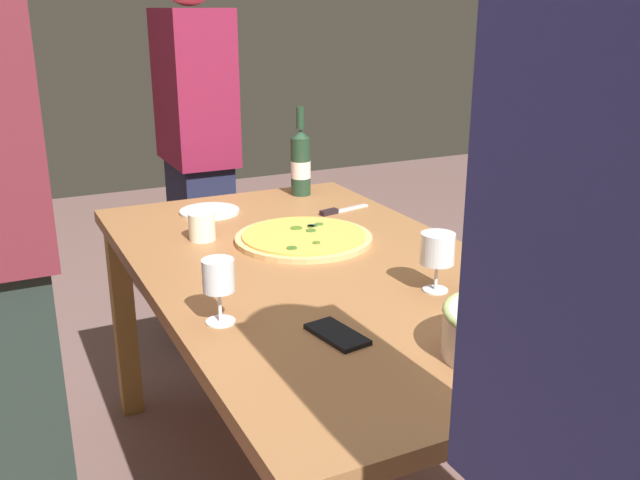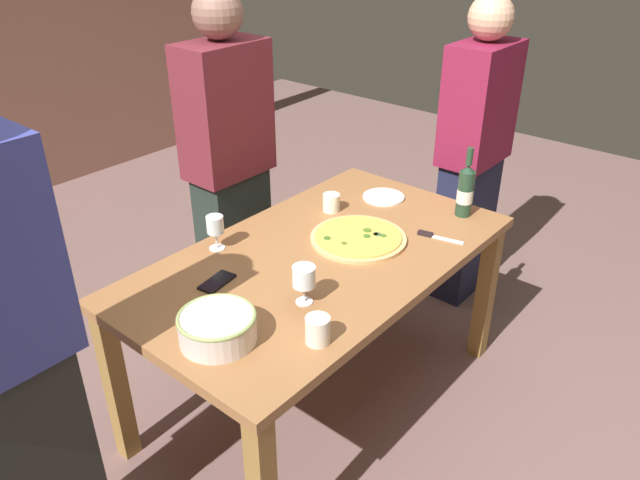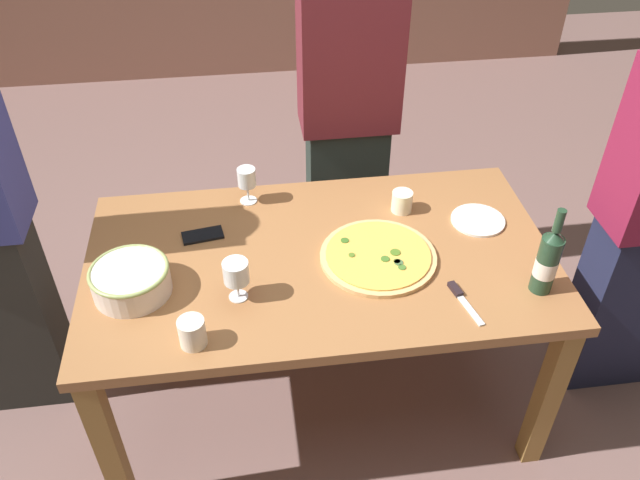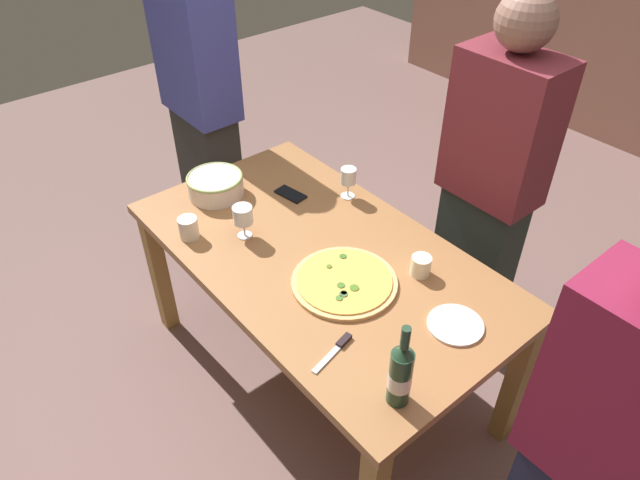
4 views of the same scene
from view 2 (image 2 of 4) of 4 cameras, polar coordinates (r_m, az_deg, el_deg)
The scene contains 14 objects.
ground_plane at distance 2.89m, azimuth 0.00°, elevation -14.29°, with size 8.00×8.00×0.00m, color #785954.
dining_table at distance 2.49m, azimuth 0.00°, elevation -3.23°, with size 1.60×0.90×0.75m.
pizza at distance 2.54m, azimuth 3.57°, elevation 0.20°, with size 0.40×0.40×0.02m.
serving_bowl at distance 1.99m, azimuth -9.49°, elevation -7.90°, with size 0.25×0.25×0.10m.
wine_bottle at distance 2.77m, azimuth 13.33°, elevation 4.52°, with size 0.07×0.07×0.32m.
wine_glass_near_pizza at distance 2.11m, azimuth -1.50°, elevation -3.55°, with size 0.08×0.08×0.14m.
wine_glass_by_bottle at distance 2.47m, azimuth -9.69°, elevation 1.24°, with size 0.07×0.07×0.14m.
cup_amber at distance 1.96m, azimuth -0.21°, elevation -8.33°, with size 0.08×0.08×0.09m, color silver.
cup_ceramic at distance 2.77m, azimuth 1.06°, elevation 3.50°, with size 0.08×0.08×0.08m, color white.
side_plate at distance 2.92m, azimuth 5.91°, elevation 3.99°, with size 0.20×0.20×0.01m, color white.
cell_phone at distance 2.29m, azimuth -9.52°, elevation -3.85°, with size 0.07×0.14×0.01m, color black.
pizza_knife at distance 2.61m, azimuth 10.53°, elevation 0.36°, with size 0.07×0.20×0.02m.
person_host at distance 3.02m, azimuth -8.40°, elevation 6.66°, with size 0.41×0.24×1.67m.
person_guest_left at distance 3.31m, azimuth 14.00°, elevation 7.55°, with size 0.40×0.24×1.61m.
Camera 2 is at (-1.61, -1.35, 1.99)m, focal length 34.54 mm.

